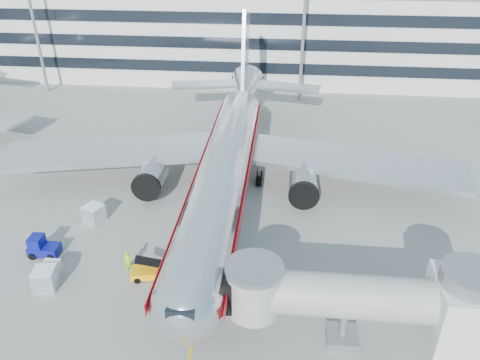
# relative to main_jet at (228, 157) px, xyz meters

# --- Properties ---
(ground) EXTENTS (180.00, 180.00, 0.00)m
(ground) POSITION_rel_main_jet_xyz_m (0.00, -11.72, -4.23)
(ground) COLOR gray
(ground) RESTS_ON ground
(lead_in_line) EXTENTS (0.25, 70.00, 0.01)m
(lead_in_line) POSITION_rel_main_jet_xyz_m (0.00, -1.72, -4.23)
(lead_in_line) COLOR yellow
(lead_in_line) RESTS_ON ground
(main_jet) EXTENTS (50.95, 48.70, 16.06)m
(main_jet) POSITION_rel_main_jet_xyz_m (0.00, 0.00, 0.00)
(main_jet) COLOR silver
(main_jet) RESTS_ON ground
(jet_bridge) EXTENTS (17.80, 4.50, 7.00)m
(jet_bridge) POSITION_rel_main_jet_xyz_m (12.18, -19.72, -0.36)
(jet_bridge) COLOR silver
(jet_bridge) RESTS_ON ground
(terminal) EXTENTS (150.00, 24.25, 15.60)m
(terminal) POSITION_rel_main_jet_xyz_m (0.00, 46.23, 3.57)
(terminal) COLOR silver
(terminal) RESTS_ON ground
(light_mast_west) EXTENTS (2.40, 1.20, 25.45)m
(light_mast_west) POSITION_rel_main_jet_xyz_m (-35.00, 30.28, 10.64)
(light_mast_west) COLOR gray
(light_mast_west) RESTS_ON ground
(light_mast_centre) EXTENTS (2.40, 1.20, 25.45)m
(light_mast_centre) POSITION_rel_main_jet_xyz_m (8.00, 30.28, 10.64)
(light_mast_centre) COLOR gray
(light_mast_centre) RESTS_ON ground
(belt_loader) EXTENTS (4.31, 2.19, 2.01)m
(belt_loader) POSITION_rel_main_jet_xyz_m (-4.38, -14.42, -3.66)
(belt_loader) COLOR #FFA70A
(belt_loader) RESTS_ON ground
(baggage_tug) EXTENTS (2.60, 1.68, 1.95)m
(baggage_tug) POSITION_rel_main_jet_xyz_m (-15.09, -12.57, -3.39)
(baggage_tug) COLOR navy
(baggage_tug) RESTS_ON ground
(cargo_container_left) EXTENTS (1.39, 1.39, 1.47)m
(cargo_container_left) POSITION_rel_main_jet_xyz_m (-12.95, -15.35, -3.50)
(cargo_container_left) COLOR silver
(cargo_container_left) RESTS_ON ground
(cargo_container_right) EXTENTS (2.23, 2.23, 1.80)m
(cargo_container_right) POSITION_rel_main_jet_xyz_m (-12.44, -7.03, -3.33)
(cargo_container_right) COLOR silver
(cargo_container_right) RESTS_ON ground
(cargo_container_front) EXTENTS (1.94, 1.94, 1.81)m
(cargo_container_front) POSITION_rel_main_jet_xyz_m (-12.87, -16.55, -3.32)
(cargo_container_front) COLOR silver
(cargo_container_front) RESTS_ON ground
(ramp_worker) EXTENTS (0.85, 0.68, 2.03)m
(ramp_worker) POSITION_rel_main_jet_xyz_m (-6.81, -13.93, -3.22)
(ramp_worker) COLOR #93F019
(ramp_worker) RESTS_ON ground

